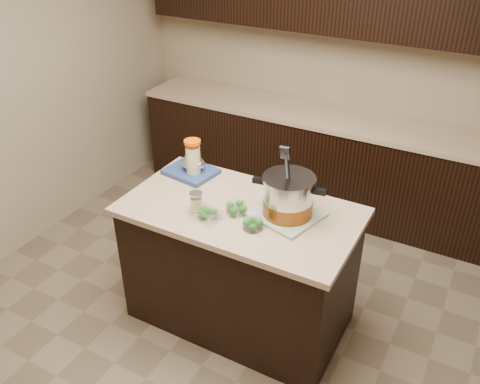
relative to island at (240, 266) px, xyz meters
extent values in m
plane|color=brown|center=(0.00, 0.00, -0.45)|extent=(4.00, 4.00, 0.00)
cube|color=tan|center=(0.00, 2.00, 0.90)|extent=(4.00, 0.04, 2.70)
cube|color=tan|center=(-2.00, 0.00, 0.90)|extent=(0.04, 4.00, 2.70)
cube|color=black|center=(0.00, 1.70, -0.02)|extent=(3.60, 0.60, 0.86)
cube|color=tan|center=(0.00, 1.70, 0.43)|extent=(3.60, 0.63, 0.04)
cube|color=black|center=(0.00, 0.00, -0.02)|extent=(1.40, 0.75, 0.86)
cube|color=tan|center=(0.00, 0.00, 0.43)|extent=(1.46, 0.81, 0.04)
cube|color=#527850|center=(0.29, 0.07, 0.46)|extent=(0.44, 0.44, 0.02)
cylinder|color=#B7B7BC|center=(0.29, 0.07, 0.58)|extent=(0.33, 0.33, 0.23)
cylinder|color=brown|center=(0.29, 0.07, 0.51)|extent=(0.34, 0.34, 0.09)
cylinder|color=#B7B7BC|center=(0.29, 0.07, 0.71)|extent=(0.36, 0.36, 0.02)
cube|color=black|center=(0.11, 0.04, 0.66)|extent=(0.08, 0.05, 0.03)
cube|color=black|center=(0.47, 0.09, 0.66)|extent=(0.08, 0.05, 0.03)
cylinder|color=black|center=(0.29, 0.04, 0.77)|extent=(0.04, 0.13, 0.29)
cylinder|color=#DED587|center=(-0.47, 0.21, 0.56)|extent=(0.12, 0.12, 0.22)
cylinder|color=white|center=(-0.47, 0.21, 0.57)|extent=(0.13, 0.13, 0.25)
cylinder|color=#EC5304|center=(-0.47, 0.21, 0.71)|extent=(0.14, 0.14, 0.02)
cylinder|color=#DED587|center=(-0.23, -0.14, 0.49)|extent=(0.07, 0.07, 0.09)
cylinder|color=white|center=(-0.23, -0.14, 0.50)|extent=(0.08, 0.08, 0.11)
cylinder|color=silver|center=(-0.23, -0.14, 0.57)|extent=(0.08, 0.08, 0.02)
cylinder|color=silver|center=(0.00, -0.05, 0.48)|extent=(0.16, 0.16, 0.06)
cylinder|color=silver|center=(0.17, -0.15, 0.48)|extent=(0.14, 0.14, 0.06)
cube|color=silver|center=(-0.13, -0.19, 0.48)|extent=(0.18, 0.13, 0.06)
cube|color=navy|center=(-0.51, 0.23, 0.46)|extent=(0.36, 0.31, 0.03)
ellipsoid|color=silver|center=(-0.49, 0.23, 0.53)|extent=(0.17, 0.14, 0.09)
camera|label=1|loc=(1.26, -2.30, 2.14)|focal=38.00mm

